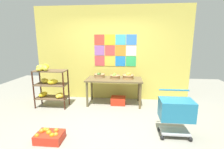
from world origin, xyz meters
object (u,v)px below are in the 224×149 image
Objects in this scene: banana_shelf_unit at (49,83)px; fruit_basket_back_right at (128,76)px; fruit_basket_right at (115,76)px; produce_crate_under_table at (118,101)px; orange_crate_foreground at (49,136)px; display_table at (114,82)px; fruit_basket_centre at (99,75)px; shopping_cart at (176,111)px.

fruit_basket_back_right is (2.10, 0.38, 0.15)m from banana_shelf_unit.
produce_crate_under_table is (0.09, -0.04, -0.70)m from fruit_basket_right.
fruit_basket_back_right is 2.47m from orange_crate_foreground.
display_table is 3.81× the size of produce_crate_under_table.
produce_crate_under_table is at bearing -170.82° from fruit_basket_back_right.
fruit_basket_centre is 0.90m from produce_crate_under_table.
orange_crate_foreground is at bearing -65.26° from banana_shelf_unit.
produce_crate_under_table is at bearing 116.83° from shopping_cart.
display_table is 4.93× the size of fruit_basket_centre.
shopping_cart is (1.70, -1.61, -0.30)m from fruit_basket_centre.
banana_shelf_unit is at bearing -160.08° from fruit_basket_centre.
banana_shelf_unit reaches higher than fruit_basket_centre.
fruit_basket_right is 1.98m from shopping_cart.
display_table is 4.78× the size of fruit_basket_back_right.
fruit_basket_back_right is at bearing 1.25° from fruit_basket_right.
orange_crate_foreground is at bearing -126.55° from fruit_basket_back_right.
banana_shelf_unit is at bearing 147.93° from shopping_cart.
orange_crate_foreground is (-1.13, -1.85, -0.01)m from produce_crate_under_table.
display_table is 2.20m from orange_crate_foreground.
banana_shelf_unit is 1.36× the size of shopping_cart.
banana_shelf_unit is 1.78m from fruit_basket_right.
orange_crate_foreground is at bearing -118.85° from fruit_basket_right.
fruit_basket_centre is 0.37× the size of shopping_cart.
fruit_basket_centre is at bearing 166.46° from produce_crate_under_table.
fruit_basket_centre is 2.19m from orange_crate_foreground.
fruit_basket_right is 0.90× the size of fruit_basket_back_right.
fruit_basket_centre is at bearing 168.01° from fruit_basket_right.
banana_shelf_unit is 1.75m from display_table.
banana_shelf_unit is 4.01× the size of fruit_basket_right.
display_table is 0.56m from produce_crate_under_table.
produce_crate_under_table is 0.47× the size of shopping_cart.
produce_crate_under_table is at bearing 58.50° from orange_crate_foreground.
fruit_basket_right is at bearing 61.15° from orange_crate_foreground.
fruit_basket_back_right is 0.38× the size of shopping_cart.
fruit_basket_back_right is 1.78m from shopping_cart.
fruit_basket_centre reaches higher than display_table.
fruit_basket_back_right is 0.76m from produce_crate_under_table.
shopping_cart is at bearing -59.94° from fruit_basket_back_right.
display_table is 0.47m from fruit_basket_centre.
produce_crate_under_table is (0.12, -0.02, -0.55)m from display_table.
banana_shelf_unit is at bearing 114.74° from orange_crate_foreground.
fruit_basket_centre is 0.77× the size of produce_crate_under_table.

